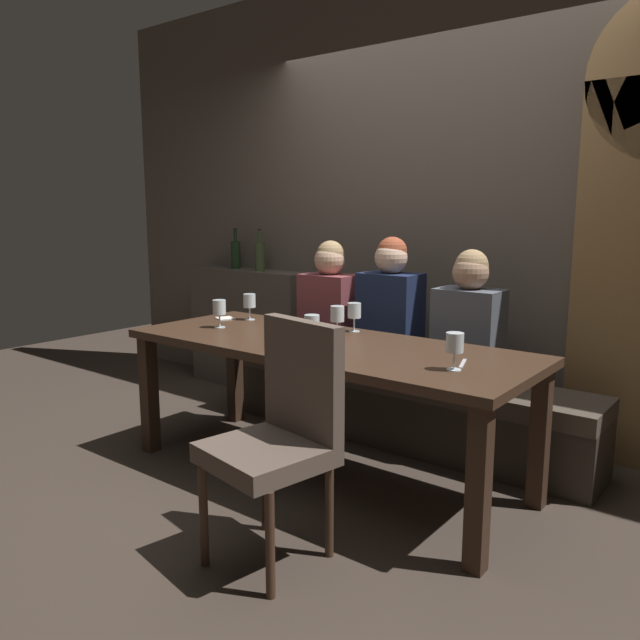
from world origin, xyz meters
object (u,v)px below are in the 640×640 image
at_px(diner_redhead, 330,303).
at_px(fork_on_table, 463,364).
at_px(wine_glass_near_left, 354,312).
at_px(dining_table, 324,358).
at_px(wine_bottle_dark_red, 236,254).
at_px(diner_far_end, 469,321).
at_px(wine_bottle_pale_label, 260,255).
at_px(wine_glass_end_left, 249,302).
at_px(diner_bearded, 390,307).
at_px(wine_glass_end_right, 455,344).
at_px(wine_glass_near_right, 337,315).
at_px(banquette_bench, 392,404).
at_px(wine_glass_center_front, 219,309).
at_px(wine_glass_far_left, 312,325).
at_px(chair_near_side, 282,426).

height_order(diner_redhead, fork_on_table, diner_redhead).
relative_size(wine_glass_near_left, fork_on_table, 0.96).
distance_m(dining_table, wine_bottle_dark_red, 2.03).
xyz_separation_m(diner_far_end, wine_glass_near_left, (-0.53, -0.36, 0.05)).
xyz_separation_m(wine_bottle_pale_label, wine_glass_end_left, (0.64, -0.78, -0.22)).
bearing_deg(diner_bearded, wine_glass_end_right, -44.84).
bearing_deg(wine_glass_near_right, wine_bottle_pale_label, 148.38).
bearing_deg(banquette_bench, diner_far_end, -1.38).
bearing_deg(wine_bottle_dark_red, fork_on_table, -22.75).
relative_size(banquette_bench, wine_bottle_pale_label, 7.67).
xyz_separation_m(wine_glass_center_front, wine_glass_near_left, (0.69, 0.38, -0.00)).
height_order(wine_bottle_dark_red, wine_glass_near_right, wine_bottle_dark_red).
distance_m(wine_glass_end_right, wine_glass_center_front, 1.52).
relative_size(wine_bottle_dark_red, wine_glass_center_front, 1.99).
distance_m(wine_glass_near_left, fork_on_table, 0.89).
bearing_deg(wine_bottle_dark_red, dining_table, -31.49).
bearing_deg(wine_glass_near_right, wine_glass_end_left, 174.97).
xyz_separation_m(wine_bottle_pale_label, wine_glass_near_left, (1.37, -0.69, -0.22)).
relative_size(diner_redhead, wine_glass_center_front, 4.72).
bearing_deg(wine_bottle_dark_red, wine_bottle_pale_label, -4.41).
distance_m(wine_glass_near_right, wine_glass_end_left, 0.73).
xyz_separation_m(wine_glass_center_front, wine_glass_near_right, (0.68, 0.23, -0.00)).
height_order(wine_bottle_dark_red, wine_glass_end_left, wine_bottle_dark_red).
distance_m(diner_bearded, wine_glass_end_right, 1.17).
bearing_deg(wine_glass_end_left, diner_far_end, 19.51).
bearing_deg(wine_glass_far_left, banquette_bench, 91.91).
xyz_separation_m(banquette_bench, wine_glass_end_right, (0.80, -0.82, 0.62)).
bearing_deg(wine_glass_end_left, wine_glass_near_left, 6.77).
height_order(wine_bottle_pale_label, fork_on_table, wine_bottle_pale_label).
relative_size(wine_glass_near_left, wine_glass_near_right, 1.00).
distance_m(diner_far_end, fork_on_table, 0.75).
height_order(wine_glass_near_right, wine_glass_end_left, same).
xyz_separation_m(wine_glass_near_right, fork_on_table, (0.83, -0.18, -0.11)).
height_order(wine_glass_end_right, wine_glass_end_left, same).
distance_m(wine_glass_far_left, fork_on_table, 0.77).
height_order(banquette_bench, wine_bottle_dark_red, wine_bottle_dark_red).
bearing_deg(diner_far_end, wine_glass_end_right, -69.26).
xyz_separation_m(wine_bottle_dark_red, wine_glass_end_right, (2.49, -1.16, -0.22)).
xyz_separation_m(diner_redhead, wine_glass_far_left, (0.52, -0.84, 0.04)).
bearing_deg(wine_glass_center_front, wine_bottle_dark_red, 131.55).
bearing_deg(wine_glass_center_front, dining_table, 4.38).
distance_m(diner_redhead, wine_glass_center_front, 0.80).
xyz_separation_m(chair_near_side, wine_glass_near_left, (-0.38, 1.05, 0.29)).
distance_m(dining_table, banquette_bench, 0.82).
height_order(wine_glass_near_left, wine_glass_far_left, same).
distance_m(diner_redhead, wine_bottle_dark_red, 1.27).
bearing_deg(diner_redhead, diner_far_end, -1.04).
relative_size(diner_redhead, wine_glass_end_right, 4.72).
bearing_deg(wine_glass_near_right, dining_table, -75.90).
distance_m(diner_redhead, wine_glass_far_left, 0.99).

